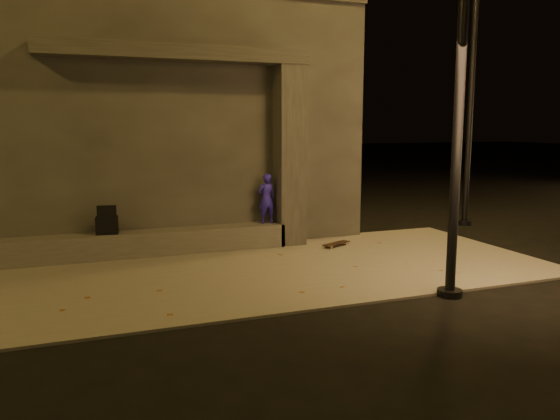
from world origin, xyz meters
name	(u,v)px	position (x,y,z in m)	size (l,w,h in m)	color
ground	(274,311)	(0.00, 0.00, 0.00)	(120.00, 120.00, 0.00)	black
sidewalk	(233,273)	(0.00, 2.00, 0.02)	(11.00, 4.40, 0.04)	slate
building	(137,119)	(-1.00, 6.49, 2.61)	(9.00, 5.10, 5.22)	#363331
ledge	(130,244)	(-1.50, 3.75, 0.27)	(6.00, 0.55, 0.45)	#4F4C48
column	(289,156)	(1.70, 3.75, 1.84)	(0.55, 0.55, 3.60)	#363331
canopy	(178,53)	(-0.50, 3.80, 3.78)	(5.00, 0.70, 0.28)	#363331
skateboarder	(266,199)	(1.20, 3.75, 1.00)	(0.37, 0.24, 1.01)	#271BB5
backpack	(107,224)	(-1.90, 3.75, 0.68)	(0.42, 0.30, 0.54)	black
skateboard	(336,244)	(2.47, 3.10, 0.10)	(0.70, 0.44, 0.08)	black
street_lamp_2	(473,60)	(6.66, 4.37, 4.00)	(0.36, 0.36, 7.04)	black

